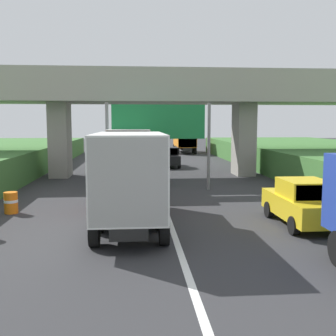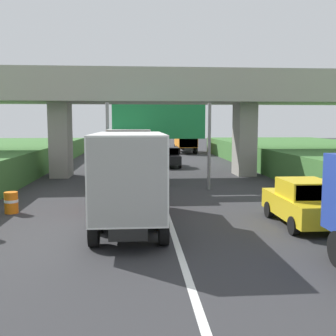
% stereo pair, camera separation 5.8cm
% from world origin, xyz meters
% --- Properties ---
extents(lane_centre_stripe, '(0.20, 85.77, 0.01)m').
position_xyz_m(lane_centre_stripe, '(0.00, 22.88, 0.00)').
color(lane_centre_stripe, white).
rests_on(lane_centre_stripe, ground).
extents(overpass_bridge, '(40.00, 4.80, 7.41)m').
position_xyz_m(overpass_bridge, '(0.00, 28.61, 5.54)').
color(overpass_bridge, '#9E998E').
rests_on(overpass_bridge, ground).
extents(overhead_highway_sign, '(5.88, 0.18, 4.91)m').
position_xyz_m(overhead_highway_sign, '(0.00, 22.32, 3.58)').
color(overhead_highway_sign, slate).
rests_on(overhead_highway_sign, ground).
extents(truck_silver, '(2.44, 7.30, 3.44)m').
position_xyz_m(truck_silver, '(-1.67, 23.91, 1.93)').
color(truck_silver, black).
rests_on(truck_silver, ground).
extents(truck_orange, '(2.44, 7.30, 3.44)m').
position_xyz_m(truck_orange, '(4.92, 50.82, 1.93)').
color(truck_orange, black).
rests_on(truck_orange, ground).
extents(truck_red, '(2.44, 7.30, 3.44)m').
position_xyz_m(truck_red, '(-1.49, 14.35, 1.93)').
color(truck_red, black).
rests_on(truck_red, ground).
extents(car_black, '(1.86, 4.10, 1.72)m').
position_xyz_m(car_black, '(1.52, 34.37, 0.86)').
color(car_black, black).
rests_on(car_black, ground).
extents(car_yellow, '(1.86, 4.10, 1.72)m').
position_xyz_m(car_yellow, '(4.87, 14.07, 0.86)').
color(car_yellow, gold).
rests_on(car_yellow, ground).
extents(construction_barrel_3, '(0.57, 0.57, 0.90)m').
position_xyz_m(construction_barrel_3, '(-6.53, 16.98, 0.46)').
color(construction_barrel_3, orange).
rests_on(construction_barrel_3, ground).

